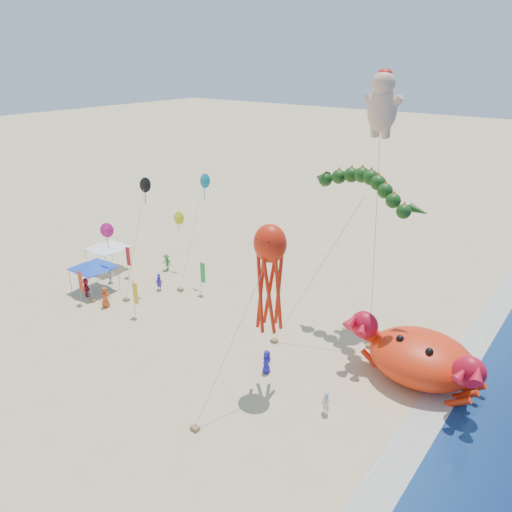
{
  "coord_description": "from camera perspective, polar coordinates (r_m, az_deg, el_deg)",
  "views": [
    {
      "loc": [
        18.28,
        -24.84,
        20.22
      ],
      "look_at": [
        -2.0,
        2.0,
        6.5
      ],
      "focal_mm": 35.0,
      "sensor_mm": 36.0,
      "label": 1
    }
  ],
  "objects": [
    {
      "name": "canopy_blue",
      "position": [
        47.26,
        -18.14,
        -1.08
      ],
      "size": [
        3.59,
        3.59,
        2.71
      ],
      "color": "gray",
      "rests_on": "ground"
    },
    {
      "name": "feather_flags",
      "position": [
        45.16,
        -13.45,
        -2.24
      ],
      "size": [
        8.91,
        7.72,
        3.2
      ],
      "color": "gray",
      "rests_on": "ground"
    },
    {
      "name": "ground",
      "position": [
        36.88,
        0.62,
        -11.06
      ],
      "size": [
        320.0,
        320.0,
        0.0
      ],
      "primitive_type": "plane",
      "color": "#D1B784",
      "rests_on": "ground"
    },
    {
      "name": "octopus_kite",
      "position": [
        30.05,
        1.57,
        -1.64
      ],
      "size": [
        2.06,
        7.4,
        10.99
      ],
      "color": "red",
      "rests_on": "ground"
    },
    {
      "name": "cherub_kite",
      "position": [
        38.25,
        14.26,
        16.66
      ],
      "size": [
        4.13,
        5.87,
        19.24
      ],
      "color": "#EBB58F",
      "rests_on": "ground"
    },
    {
      "name": "crab_inflatable",
      "position": [
        34.98,
        18.28,
        -10.87
      ],
      "size": [
        9.29,
        6.77,
        4.07
      ],
      "color": "red",
      "rests_on": "ground"
    },
    {
      "name": "foam_strip",
      "position": [
        32.64,
        18.67,
        -17.48
      ],
      "size": [
        320.0,
        320.0,
        0.0
      ],
      "primitive_type": "plane",
      "color": "silver",
      "rests_on": "ground"
    },
    {
      "name": "beachgoers",
      "position": [
        44.57,
        -12.71,
        -4.15
      ],
      "size": [
        26.41,
        9.93,
        1.84
      ],
      "color": "silver",
      "rests_on": "ground"
    },
    {
      "name": "canopy_white",
      "position": [
        51.71,
        -16.63,
        1.11
      ],
      "size": [
        3.62,
        3.62,
        2.71
      ],
      "color": "gray",
      "rests_on": "ground"
    },
    {
      "name": "small_kites",
      "position": [
        45.98,
        -11.21,
        4.82
      ],
      "size": [
        7.24,
        10.58,
        10.4
      ],
      "color": "#0D7393",
      "rests_on": "ground"
    },
    {
      "name": "dragon_kite",
      "position": [
        35.67,
        12.11,
        7.36
      ],
      "size": [
        9.62,
        7.09,
        12.45
      ],
      "color": "#153B10",
      "rests_on": "ground"
    }
  ]
}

